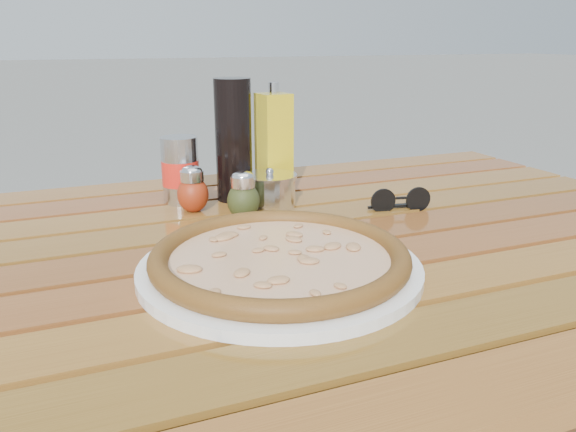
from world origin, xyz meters
name	(u,v)px	position (x,y,z in m)	size (l,w,h in m)	color
table	(293,285)	(0.00, 0.00, 0.67)	(1.40, 0.90, 0.75)	#371D0C
plate	(280,268)	(-0.06, -0.11, 0.76)	(0.36, 0.36, 0.01)	white
pizza	(280,257)	(-0.06, -0.11, 0.77)	(0.41, 0.41, 0.03)	beige
pepper_shaker	(193,190)	(-0.11, 0.19, 0.79)	(0.06, 0.06, 0.08)	#A12F12
oregano_shaker	(243,196)	(-0.04, 0.12, 0.79)	(0.07, 0.07, 0.08)	#39411A
dark_bottle	(234,140)	(-0.02, 0.24, 0.86)	(0.07, 0.07, 0.22)	black
soda_can	(180,171)	(-0.11, 0.26, 0.81)	(0.08, 0.08, 0.12)	silver
olive_oil_cruet	(274,144)	(0.06, 0.25, 0.85)	(0.06, 0.06, 0.21)	gold
parmesan_tin	(270,190)	(0.03, 0.17, 0.78)	(0.11, 0.11, 0.07)	silver
sunglasses	(400,201)	(0.23, 0.07, 0.77)	(0.11, 0.04, 0.04)	black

